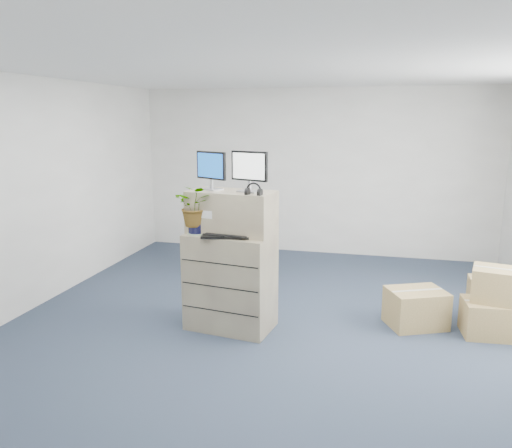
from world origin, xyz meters
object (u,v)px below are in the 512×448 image
object	(u,v)px
keyboard	(226,236)
filing_cabinet_lower	(231,281)
office_chair	(238,248)
monitor_left	(211,168)
monitor_right	(249,169)
potted_plant	(196,211)
water_bottle	(239,223)

from	to	relation	value
keyboard	filing_cabinet_lower	bearing A→B (deg)	82.80
filing_cabinet_lower	office_chair	xyz separation A→B (m)	(-0.47, 1.95, -0.15)
filing_cabinet_lower	keyboard	size ratio (longest dim) A/B	2.08
filing_cabinet_lower	monitor_left	xyz separation A→B (m)	(-0.23, 0.09, 1.23)
monitor_right	potted_plant	size ratio (longest dim) A/B	0.85
monitor_left	water_bottle	world-z (taller)	monitor_left
water_bottle	potted_plant	size ratio (longest dim) A/B	0.49
potted_plant	office_chair	bearing A→B (deg)	93.34
monitor_right	water_bottle	xyz separation A→B (m)	(-0.11, -0.02, -0.58)
keyboard	monitor_right	bearing A→B (deg)	32.45
potted_plant	filing_cabinet_lower	bearing A→B (deg)	14.73
water_bottle	potted_plant	xyz separation A→B (m)	(-0.46, -0.10, 0.12)
water_bottle	office_chair	distance (m)	2.18
filing_cabinet_lower	office_chair	bearing A→B (deg)	111.81
monitor_right	office_chair	distance (m)	2.47
potted_plant	office_chair	size ratio (longest dim) A/B	0.66
water_bottle	office_chair	size ratio (longest dim) A/B	0.33
monitor_left	monitor_right	size ratio (longest dim) A/B	0.97
keyboard	potted_plant	xyz separation A→B (m)	(-0.36, 0.07, 0.23)
filing_cabinet_lower	water_bottle	size ratio (longest dim) A/B	4.30
potted_plant	office_chair	world-z (taller)	potted_plant
filing_cabinet_lower	monitor_right	size ratio (longest dim) A/B	2.50
monitor_left	potted_plant	size ratio (longest dim) A/B	0.82
water_bottle	potted_plant	world-z (taller)	potted_plant
monitor_right	water_bottle	world-z (taller)	monitor_right
filing_cabinet_lower	keyboard	world-z (taller)	keyboard
keyboard	office_chair	world-z (taller)	keyboard
monitor_right	monitor_left	bearing A→B (deg)	-169.32
filing_cabinet_lower	keyboard	distance (m)	0.57
water_bottle	office_chair	world-z (taller)	water_bottle
filing_cabinet_lower	water_bottle	bearing A→B (deg)	12.06
monitor_left	keyboard	distance (m)	0.76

